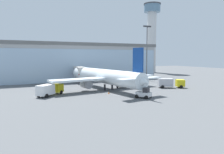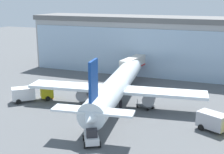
{
  "view_description": "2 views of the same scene",
  "coord_description": "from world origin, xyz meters",
  "px_view_note": "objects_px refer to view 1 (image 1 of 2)",
  "views": [
    {
      "loc": [
        -22.83,
        -45.97,
        8.96
      ],
      "look_at": [
        2.44,
        9.32,
        3.17
      ],
      "focal_mm": 35.0,
      "sensor_mm": 36.0,
      "label": 1
    },
    {
      "loc": [
        19.47,
        -40.1,
        18.73
      ],
      "look_at": [
        -0.89,
        8.44,
        5.07
      ],
      "focal_mm": 50.0,
      "sensor_mm": 36.0,
      "label": 2
    }
  ],
  "objects_px": {
    "apron_light_mast": "(147,49)",
    "airplane": "(105,76)",
    "jet_bridge": "(78,70)",
    "control_tower": "(152,32)",
    "catering_truck": "(49,89)",
    "safety_cone_wingtip": "(60,92)",
    "pushback_tug": "(144,94)",
    "safety_cone_nose": "(109,93)",
    "fuel_truck": "(170,83)",
    "baggage_cart": "(121,86)"
  },
  "relations": [
    {
      "from": "control_tower",
      "to": "pushback_tug",
      "type": "xyz_separation_m",
      "value": [
        -45.3,
        -62.73,
        -21.47
      ]
    },
    {
      "from": "catering_truck",
      "to": "pushback_tug",
      "type": "relative_size",
      "value": 1.85
    },
    {
      "from": "safety_cone_wingtip",
      "to": "pushback_tug",
      "type": "bearing_deg",
      "value": -42.55
    },
    {
      "from": "fuel_truck",
      "to": "apron_light_mast",
      "type": "bearing_deg",
      "value": 102.55
    },
    {
      "from": "jet_bridge",
      "to": "apron_light_mast",
      "type": "xyz_separation_m",
      "value": [
        24.29,
        -5.61,
        7.58
      ]
    },
    {
      "from": "fuel_truck",
      "to": "baggage_cart",
      "type": "relative_size",
      "value": 2.37
    },
    {
      "from": "catering_truck",
      "to": "control_tower",
      "type": "bearing_deg",
      "value": -3.18
    },
    {
      "from": "catering_truck",
      "to": "pushback_tug",
      "type": "height_order",
      "value": "catering_truck"
    },
    {
      "from": "apron_light_mast",
      "to": "airplane",
      "type": "height_order",
      "value": "apron_light_mast"
    },
    {
      "from": "catering_truck",
      "to": "fuel_truck",
      "type": "xyz_separation_m",
      "value": [
        33.21,
        -1.36,
        0.0
      ]
    },
    {
      "from": "jet_bridge",
      "to": "control_tower",
      "type": "bearing_deg",
      "value": -55.68
    },
    {
      "from": "fuel_truck",
      "to": "catering_truck",
      "type": "bearing_deg",
      "value": -157.22
    },
    {
      "from": "safety_cone_wingtip",
      "to": "safety_cone_nose",
      "type": "bearing_deg",
      "value": -29.3
    },
    {
      "from": "apron_light_mast",
      "to": "catering_truck",
      "type": "xyz_separation_m",
      "value": [
        -37.27,
        -16.83,
        -10.27
      ]
    },
    {
      "from": "control_tower",
      "to": "safety_cone_nose",
      "type": "xyz_separation_m",
      "value": [
        -50.01,
        -54.72,
        -22.17
      ]
    },
    {
      "from": "jet_bridge",
      "to": "fuel_truck",
      "type": "relative_size",
      "value": 1.92
    },
    {
      "from": "apron_light_mast",
      "to": "catering_truck",
      "type": "height_order",
      "value": "apron_light_mast"
    },
    {
      "from": "apron_light_mast",
      "to": "safety_cone_nose",
      "type": "bearing_deg",
      "value": -139.99
    },
    {
      "from": "catering_truck",
      "to": "safety_cone_wingtip",
      "type": "distance_m",
      "value": 4.04
    },
    {
      "from": "jet_bridge",
      "to": "pushback_tug",
      "type": "xyz_separation_m",
      "value": [
        5.01,
        -33.76,
        -3.19
      ]
    },
    {
      "from": "control_tower",
      "to": "catering_truck",
      "type": "height_order",
      "value": "control_tower"
    },
    {
      "from": "apron_light_mast",
      "to": "airplane",
      "type": "relative_size",
      "value": 0.56
    },
    {
      "from": "control_tower",
      "to": "safety_cone_wingtip",
      "type": "bearing_deg",
      "value": -140.97
    },
    {
      "from": "safety_cone_nose",
      "to": "safety_cone_wingtip",
      "type": "height_order",
      "value": "same"
    },
    {
      "from": "jet_bridge",
      "to": "apron_light_mast",
      "type": "relative_size",
      "value": 0.72
    },
    {
      "from": "jet_bridge",
      "to": "safety_cone_wingtip",
      "type": "relative_size",
      "value": 26.27
    },
    {
      "from": "baggage_cart",
      "to": "pushback_tug",
      "type": "relative_size",
      "value": 0.86
    },
    {
      "from": "fuel_truck",
      "to": "airplane",
      "type": "bearing_deg",
      "value": -171.9
    },
    {
      "from": "catering_truck",
      "to": "airplane",
      "type": "bearing_deg",
      "value": -27.13
    },
    {
      "from": "control_tower",
      "to": "safety_cone_wingtip",
      "type": "relative_size",
      "value": 68.35
    },
    {
      "from": "airplane",
      "to": "safety_cone_wingtip",
      "type": "distance_m",
      "value": 12.84
    },
    {
      "from": "airplane",
      "to": "fuel_truck",
      "type": "bearing_deg",
      "value": -116.28
    },
    {
      "from": "control_tower",
      "to": "safety_cone_nose",
      "type": "height_order",
      "value": "control_tower"
    },
    {
      "from": "jet_bridge",
      "to": "control_tower",
      "type": "distance_m",
      "value": 60.86
    },
    {
      "from": "catering_truck",
      "to": "safety_cone_nose",
      "type": "distance_m",
      "value": 13.73
    },
    {
      "from": "control_tower",
      "to": "fuel_truck",
      "type": "relative_size",
      "value": 4.98
    },
    {
      "from": "apron_light_mast",
      "to": "safety_cone_nose",
      "type": "relative_size",
      "value": 36.26
    },
    {
      "from": "jet_bridge",
      "to": "catering_truck",
      "type": "xyz_separation_m",
      "value": [
        -12.98,
        -22.44,
        -2.69
      ]
    },
    {
      "from": "safety_cone_nose",
      "to": "catering_truck",
      "type": "bearing_deg",
      "value": 166.0
    },
    {
      "from": "control_tower",
      "to": "airplane",
      "type": "xyz_separation_m",
      "value": [
        -48.02,
        -47.27,
        -18.97
      ]
    },
    {
      "from": "pushback_tug",
      "to": "safety_cone_wingtip",
      "type": "height_order",
      "value": "pushback_tug"
    },
    {
      "from": "catering_truck",
      "to": "baggage_cart",
      "type": "relative_size",
      "value": 2.16
    },
    {
      "from": "fuel_truck",
      "to": "baggage_cart",
      "type": "bearing_deg",
      "value": -179.23
    },
    {
      "from": "jet_bridge",
      "to": "safety_cone_nose",
      "type": "bearing_deg",
      "value": -174.96
    },
    {
      "from": "apron_light_mast",
      "to": "airplane",
      "type": "distance_m",
      "value": 26.71
    },
    {
      "from": "jet_bridge",
      "to": "baggage_cart",
      "type": "distance_m",
      "value": 19.87
    },
    {
      "from": "apron_light_mast",
      "to": "pushback_tug",
      "type": "xyz_separation_m",
      "value": [
        -19.28,
        -28.16,
        -10.77
      ]
    },
    {
      "from": "fuel_truck",
      "to": "safety_cone_wingtip",
      "type": "height_order",
      "value": "fuel_truck"
    },
    {
      "from": "jet_bridge",
      "to": "safety_cone_nose",
      "type": "distance_m",
      "value": 26.04
    },
    {
      "from": "jet_bridge",
      "to": "baggage_cart",
      "type": "height_order",
      "value": "jet_bridge"
    }
  ]
}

